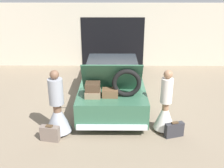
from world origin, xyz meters
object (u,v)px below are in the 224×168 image
object	(u,v)px
car	(112,81)
person_left	(58,112)
person_right	(165,110)
suitcase_beside_left_person	(50,133)
suitcase_beside_right_person	(174,130)

from	to	relation	value
car	person_left	bearing A→B (deg)	-121.80
person_right	person_left	bearing A→B (deg)	99.73
person_left	suitcase_beside_left_person	xyz separation A→B (m)	(-0.15, -0.36, -0.41)
suitcase_beside_right_person	suitcase_beside_left_person	bearing A→B (deg)	-176.43
person_left	car	bearing A→B (deg)	152.34
person_left	suitcase_beside_left_person	size ratio (longest dim) A/B	3.47
person_right	suitcase_beside_right_person	distance (m)	0.55
car	suitcase_beside_right_person	world-z (taller)	car
suitcase_beside_left_person	suitcase_beside_right_person	size ratio (longest dim) A/B	0.98
suitcase_beside_left_person	suitcase_beside_right_person	world-z (taller)	suitcase_beside_left_person
suitcase_beside_right_person	person_right	bearing A→B (deg)	124.70
person_right	suitcase_beside_left_person	bearing A→B (deg)	106.54
person_left	suitcase_beside_left_person	world-z (taller)	person_left
suitcase_beside_left_person	person_right	bearing A→B (deg)	9.59
person_left	suitcase_beside_right_person	bearing A→B (deg)	90.99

